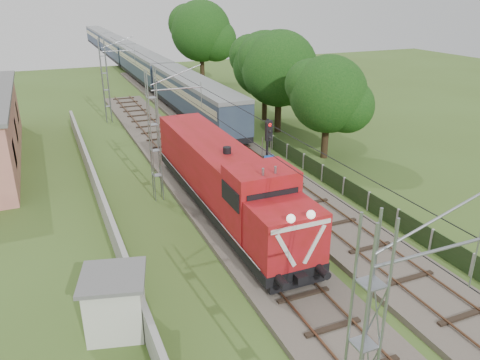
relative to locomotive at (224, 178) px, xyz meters
name	(u,v)px	position (x,y,z in m)	size (l,w,h in m)	color
ground	(295,293)	(0.00, -8.35, -2.28)	(140.00, 140.00, 0.00)	#3F5720
track_main	(233,221)	(0.00, -1.35, -2.09)	(4.20, 70.00, 0.45)	#6B6054
track_side	(230,145)	(5.00, 11.65, -2.09)	(4.20, 80.00, 0.45)	#6B6054
catenary	(155,137)	(-2.95, 3.65, 1.77)	(3.31, 70.00, 8.00)	gray
boundary_wall	(100,197)	(-6.50, 3.65, -1.53)	(0.25, 40.00, 1.50)	#9E9E99
fence	(397,219)	(8.00, -5.35, -1.68)	(0.12, 32.00, 1.20)	black
locomotive	(224,178)	(0.00, 0.00, 0.00)	(3.06, 17.45, 4.43)	black
coach_rake	(128,55)	(5.00, 55.37, 0.25)	(3.04, 90.67, 3.51)	black
signal_post	(268,148)	(2.81, 0.17, 1.40)	(0.59, 0.46, 5.35)	black
relay_hut	(115,302)	(-7.40, -7.66, -1.04)	(2.88, 2.88, 2.44)	silver
tree_a	(329,95)	(10.86, 6.29, 2.63)	(6.07, 5.78, 7.86)	#392717
tree_b	(266,65)	(11.64, 18.53, 3.15)	(6.70, 6.38, 8.69)	#392717
tree_c	(280,70)	(10.85, 14.11, 3.39)	(7.01, 6.67, 9.08)	#392717
tree_d	(202,32)	(12.48, 40.14, 4.63)	(8.54, 8.14, 11.07)	#392717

